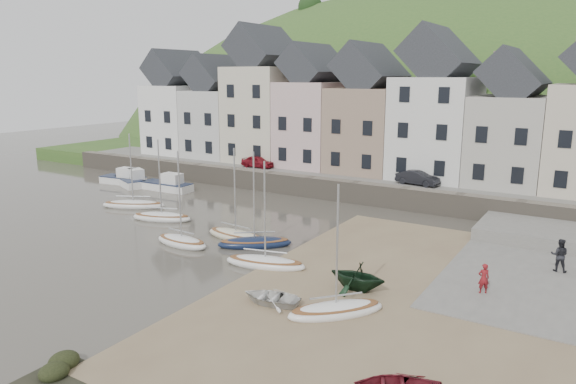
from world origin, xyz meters
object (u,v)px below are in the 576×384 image
Objects in this scene: person_red at (484,278)px; person_dark at (560,255)px; car_left at (258,162)px; rowboat_green at (357,276)px; car_right at (418,178)px; sailboat_0 at (134,204)px; rowboat_white at (271,297)px.

person_red is 6.03m from person_dark.
rowboat_green is at bearing -135.18° from car_left.
person_red is at bearing 115.85° from rowboat_green.
person_dark reaches higher than person_red.
person_dark is 16.78m from car_right.
rowboat_white is at bearing -25.98° from sailboat_0.
sailboat_0 reaches higher than person_dark.
person_red reaches higher than rowboat_white.
person_red is (8.37, 6.38, 0.53)m from rowboat_white.
sailboat_0 reaches higher than person_red.
car_right is at bearing -94.19° from person_red.
person_red is at bearing -144.18° from car_right.
car_left is 0.93× the size of car_right.
person_dark is at bearing 133.02° from rowboat_green.
person_dark is 0.54× the size of car_left.
rowboat_green reaches higher than rowboat_white.
car_right reaches higher than rowboat_green.
car_left is 16.46m from car_right.
sailboat_0 is 2.22× the size of rowboat_white.
car_right is at bearing -48.92° from person_dark.
car_left is (-28.34, 11.80, 1.14)m from person_dark.
person_red is 0.83× the size of person_dark.
car_left reaches higher than rowboat_white.
car_left is (-17.09, 23.46, 1.83)m from rowboat_white.
rowboat_green is 0.79× the size of car_right.
sailboat_0 is 28.61m from person_red.
car_right reaches higher than person_red.
car_right is (19.41, 13.70, 1.94)m from sailboat_0.
rowboat_white is 4.62m from rowboat_green.
rowboat_white is 0.83× the size of car_left.
sailboat_0 is 22.29m from rowboat_white.
rowboat_green is 11.65m from person_dark.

